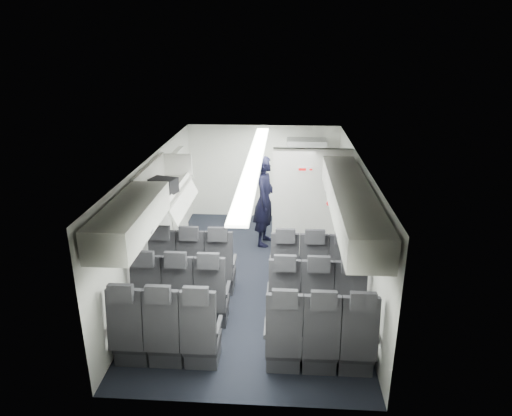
# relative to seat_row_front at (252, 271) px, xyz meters

# --- Properties ---
(cabin_shell) EXTENTS (3.41, 6.01, 2.16)m
(cabin_shell) POSITION_rel_seat_row_front_xyz_m (0.00, 0.53, 0.72)
(cabin_shell) COLOR black
(cabin_shell) RESTS_ON ground
(seat_row_front) EXTENTS (3.33, 0.56, 1.24)m
(seat_row_front) POSITION_rel_seat_row_front_xyz_m (0.00, 0.00, 0.00)
(seat_row_front) COLOR black
(seat_row_front) RESTS_ON cabin_shell
(seat_row_mid) EXTENTS (3.33, 0.56, 1.24)m
(seat_row_mid) POSITION_rel_seat_row_front_xyz_m (0.00, -0.90, 0.00)
(seat_row_mid) COLOR black
(seat_row_mid) RESTS_ON cabin_shell
(seat_row_rear) EXTENTS (3.33, 0.56, 1.24)m
(seat_row_rear) POSITION_rel_seat_row_front_xyz_m (0.00, -1.80, 0.00)
(seat_row_rear) COLOR black
(seat_row_rear) RESTS_ON cabin_shell
(overhead_bin_left_rear) EXTENTS (0.53, 1.80, 0.40)m
(overhead_bin_left_rear) POSITION_rel_seat_row_front_xyz_m (-1.40, -1.47, 1.46)
(overhead_bin_left_rear) COLOR silver
(overhead_bin_left_rear) RESTS_ON cabin_shell
(overhead_bin_left_front_open) EXTENTS (0.64, 1.70, 0.72)m
(overhead_bin_left_front_open) POSITION_rel_seat_row_front_xyz_m (-1.44, 0.28, 1.33)
(overhead_bin_left_front_open) COLOR #9E9E93
(overhead_bin_left_front_open) RESTS_ON cabin_shell
(overhead_bin_right_rear) EXTENTS (0.53, 1.80, 0.40)m
(overhead_bin_right_rear) POSITION_rel_seat_row_front_xyz_m (1.40, -1.47, 1.46)
(overhead_bin_right_rear) COLOR silver
(overhead_bin_right_rear) RESTS_ON cabin_shell
(overhead_bin_right_front) EXTENTS (0.53, 1.70, 0.40)m
(overhead_bin_right_front) POSITION_rel_seat_row_front_xyz_m (1.40, 0.28, 1.46)
(overhead_bin_right_front) COLOR silver
(overhead_bin_right_front) RESTS_ON cabin_shell
(bulkhead_partition) EXTENTS (1.40, 0.15, 2.13)m
(bulkhead_partition) POSITION_rel_seat_row_front_xyz_m (0.98, 1.33, 0.67)
(bulkhead_partition) COLOR silver
(bulkhead_partition) RESTS_ON cabin_shell
(galley_unit) EXTENTS (0.85, 0.52, 1.90)m
(galley_unit) POSITION_rel_seat_row_front_xyz_m (0.95, 3.25, 0.55)
(galley_unit) COLOR #939399
(galley_unit) RESTS_ON cabin_shell
(boarding_door) EXTENTS (0.12, 1.27, 1.86)m
(boarding_door) POSITION_rel_seat_row_front_xyz_m (-1.64, 2.09, 0.55)
(boarding_door) COLOR silver
(boarding_door) RESTS_ON cabin_shell
(flight_attendant) EXTENTS (0.54, 0.73, 1.84)m
(flight_attendant) POSITION_rel_seat_row_front_xyz_m (0.11, 1.98, 0.51)
(flight_attendant) COLOR black
(flight_attendant) RESTS_ON ground
(carry_on_bag) EXTENTS (0.45, 0.37, 0.23)m
(carry_on_bag) POSITION_rel_seat_row_front_xyz_m (-1.37, 0.03, 1.42)
(carry_on_bag) COLOR black
(carry_on_bag) RESTS_ON overhead_bin_left_front_open
(papers) EXTENTS (0.20, 0.05, 0.14)m
(papers) POSITION_rel_seat_row_front_xyz_m (0.30, 1.93, 0.63)
(papers) COLOR white
(papers) RESTS_ON flight_attendant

